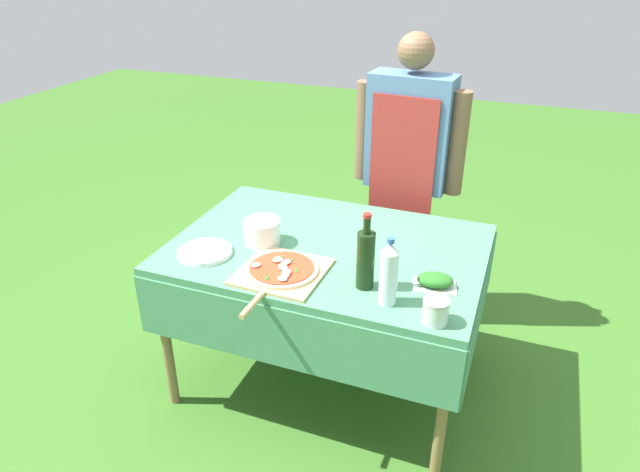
# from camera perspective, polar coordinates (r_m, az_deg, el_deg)

# --- Properties ---
(ground_plane) EXTENTS (12.00, 12.00, 0.00)m
(ground_plane) POSITION_cam_1_polar(r_m,az_deg,el_deg) (2.99, 0.70, -13.89)
(ground_plane) COLOR #386B23
(prep_table) EXTENTS (1.39, 0.97, 0.76)m
(prep_table) POSITION_cam_1_polar(r_m,az_deg,el_deg) (2.59, 0.78, -2.50)
(prep_table) COLOR #478960
(prep_table) RESTS_ON ground
(person_cook) EXTENTS (0.60, 0.23, 1.59)m
(person_cook) POSITION_cam_1_polar(r_m,az_deg,el_deg) (3.08, 8.74, 7.47)
(person_cook) COLOR #4C4C51
(person_cook) RESTS_ON ground
(pizza_on_peel) EXTENTS (0.35, 0.51, 0.05)m
(pizza_on_peel) POSITION_cam_1_polar(r_m,az_deg,el_deg) (2.33, -3.94, -3.52)
(pizza_on_peel) COLOR tan
(pizza_on_peel) RESTS_ON prep_table
(oil_bottle) EXTENTS (0.07, 0.07, 0.32)m
(oil_bottle) POSITION_cam_1_polar(r_m,az_deg,el_deg) (2.20, 4.58, -2.25)
(oil_bottle) COLOR black
(oil_bottle) RESTS_ON prep_table
(water_bottle) EXTENTS (0.07, 0.07, 0.27)m
(water_bottle) POSITION_cam_1_polar(r_m,az_deg,el_deg) (2.11, 6.89, -3.69)
(water_bottle) COLOR silver
(water_bottle) RESTS_ON prep_table
(herb_container) EXTENTS (0.19, 0.15, 0.06)m
(herb_container) POSITION_cam_1_polar(r_m,az_deg,el_deg) (2.29, 11.44, -4.41)
(herb_container) COLOR silver
(herb_container) RESTS_ON prep_table
(mixing_tub) EXTENTS (0.16, 0.16, 0.11)m
(mixing_tub) POSITION_cam_1_polar(r_m,az_deg,el_deg) (2.56, -5.81, 0.43)
(mixing_tub) COLOR silver
(mixing_tub) RESTS_ON prep_table
(plate_stack) EXTENTS (0.24, 0.24, 0.02)m
(plate_stack) POSITION_cam_1_polar(r_m,az_deg,el_deg) (2.53, -11.45, -1.59)
(plate_stack) COLOR white
(plate_stack) RESTS_ON prep_table
(sauce_jar) EXTENTS (0.10, 0.10, 0.09)m
(sauce_jar) POSITION_cam_1_polar(r_m,az_deg,el_deg) (2.08, 11.48, -7.49)
(sauce_jar) COLOR silver
(sauce_jar) RESTS_ON prep_table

